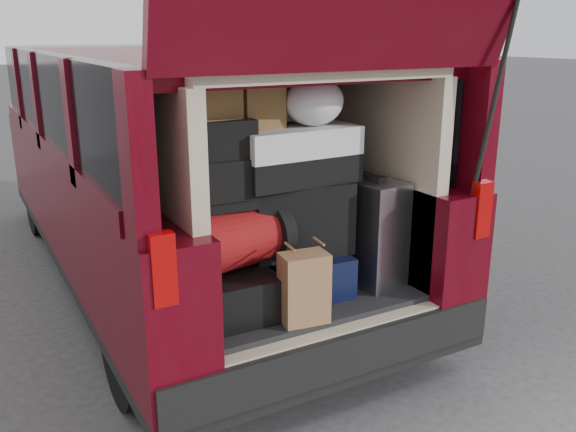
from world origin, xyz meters
name	(u,v)px	position (x,y,z in m)	size (l,w,h in m)	color
ground	(306,394)	(0.00, 0.00, 0.00)	(80.00, 80.00, 0.00)	#333336
minivan	(183,169)	(0.00, 1.86, 0.91)	(1.90, 5.35, 2.77)	black
load_floor	(282,328)	(0.00, 0.28, 0.28)	(1.24, 1.05, 0.55)	black
black_hardshell	(225,289)	(-0.40, 0.13, 0.66)	(0.41, 0.56, 0.23)	black
navy_hardshell	(300,270)	(0.06, 0.17, 0.66)	(0.42, 0.51, 0.22)	black
silver_roller	(369,231)	(0.46, 0.09, 0.84)	(0.25, 0.39, 0.59)	white
kraft_bag	(304,288)	(-0.12, -0.18, 0.73)	(0.23, 0.14, 0.35)	#A6754B
red_duffel	(238,237)	(-0.33, 0.13, 0.93)	(0.47, 0.31, 0.31)	maroon
black_soft_case	(297,217)	(0.04, 0.18, 0.97)	(0.54, 0.32, 0.39)	black
backpack	(222,165)	(-0.39, 0.15, 1.30)	(0.30, 0.18, 0.43)	black
twotone_duffel	(295,155)	(0.03, 0.18, 1.30)	(0.64, 0.33, 0.29)	silver
grocery_sack_lower	(213,97)	(-0.41, 0.19, 1.62)	(0.22, 0.18, 0.20)	brown
grocery_sack_upper	(256,105)	(-0.16, 0.24, 1.56)	(0.23, 0.19, 0.23)	brown
plastic_bag_center	(313,101)	(0.13, 0.16, 1.57)	(0.31, 0.29, 0.25)	white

